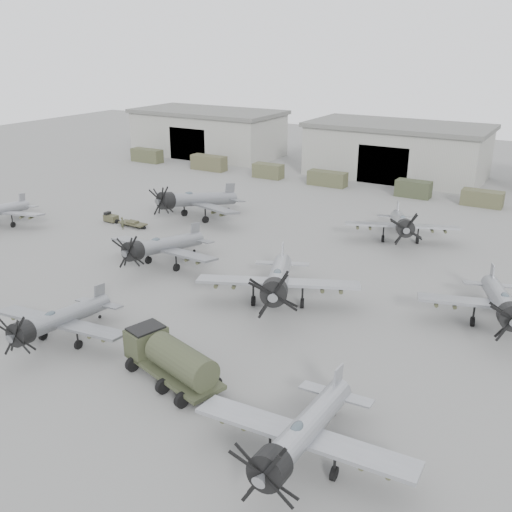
% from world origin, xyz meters
% --- Properties ---
extents(ground, '(220.00, 220.00, 0.00)m').
position_xyz_m(ground, '(0.00, 0.00, 0.00)').
color(ground, slate).
rests_on(ground, ground).
extents(hangar_left, '(29.00, 14.80, 8.70)m').
position_xyz_m(hangar_left, '(-38.00, 61.96, 4.37)').
color(hangar_left, gray).
rests_on(hangar_left, ground).
extents(hangar_center, '(29.00, 14.80, 8.70)m').
position_xyz_m(hangar_center, '(0.00, 61.96, 4.37)').
color(hangar_center, gray).
rests_on(hangar_center, ground).
extents(support_truck_0, '(6.18, 2.20, 2.41)m').
position_xyz_m(support_truck_0, '(-43.64, 50.00, 1.21)').
color(support_truck_0, '#41442C').
rests_on(support_truck_0, ground).
extents(support_truck_1, '(6.46, 2.20, 2.57)m').
position_xyz_m(support_truck_1, '(-29.57, 50.00, 1.28)').
color(support_truck_1, '#48462F').
rests_on(support_truck_1, ground).
extents(support_truck_2, '(5.00, 2.20, 2.34)m').
position_xyz_m(support_truck_2, '(-17.65, 50.00, 1.17)').
color(support_truck_2, '#47482F').
rests_on(support_truck_2, ground).
extents(support_truck_3, '(6.11, 2.20, 2.25)m').
position_xyz_m(support_truck_3, '(-7.02, 50.00, 1.12)').
color(support_truck_3, '#45472E').
rests_on(support_truck_3, ground).
extents(support_truck_4, '(5.01, 2.20, 2.41)m').
position_xyz_m(support_truck_4, '(6.52, 50.00, 1.21)').
color(support_truck_4, '#343A26').
rests_on(support_truck_4, ground).
extents(support_truck_5, '(5.46, 2.20, 2.17)m').
position_xyz_m(support_truck_5, '(16.06, 50.00, 1.09)').
color(support_truck_5, '#47472F').
rests_on(support_truck_5, ground).
extents(aircraft_near_1, '(11.25, 10.13, 4.47)m').
position_xyz_m(aircraft_near_1, '(-4.03, -6.14, 2.03)').
color(aircraft_near_1, gray).
rests_on(aircraft_near_1, ground).
extents(aircraft_near_2, '(12.34, 11.11, 4.94)m').
position_xyz_m(aircraft_near_2, '(17.44, -8.86, 2.25)').
color(aircraft_near_2, '#979A9F').
rests_on(aircraft_near_2, ground).
extents(aircraft_mid_1, '(12.40, 11.15, 4.96)m').
position_xyz_m(aircraft_mid_1, '(-7.39, 9.90, 2.26)').
color(aircraft_mid_1, gray).
rests_on(aircraft_mid_1, ground).
extents(aircraft_mid_2, '(13.61, 12.34, 5.57)m').
position_xyz_m(aircraft_mid_2, '(6.99, 7.86, 2.53)').
color(aircraft_mid_2, '#9C9FA5').
rests_on(aircraft_mid_2, ground).
extents(aircraft_mid_3, '(12.71, 11.44, 5.08)m').
position_xyz_m(aircraft_mid_3, '(23.94, 13.21, 2.31)').
color(aircraft_mid_3, gray).
rests_on(aircraft_mid_3, ground).
extents(aircraft_far_0, '(14.08, 12.67, 5.60)m').
position_xyz_m(aircraft_far_0, '(-14.32, 24.81, 2.55)').
color(aircraft_far_0, gray).
rests_on(aircraft_far_0, ground).
extents(aircraft_far_1, '(12.41, 11.22, 5.04)m').
position_xyz_m(aircraft_far_1, '(11.03, 29.36, 2.29)').
color(aircraft_far_1, '#94979C').
rests_on(aircraft_far_1, ground).
extents(fuel_tanker, '(8.41, 4.76, 3.08)m').
position_xyz_m(fuel_tanker, '(6.28, -5.62, 1.77)').
color(fuel_tanker, '#343825').
rests_on(fuel_tanker, ground).
extents(tug_trailer, '(6.34, 1.40, 1.27)m').
position_xyz_m(tug_trailer, '(-21.21, 18.59, 0.48)').
color(tug_trailer, '#3B3A27').
rests_on(tug_trailer, ground).
extents(ground_crew, '(0.55, 0.66, 1.54)m').
position_xyz_m(ground_crew, '(-19.30, 17.20, 0.77)').
color(ground_crew, '#43462D').
rests_on(ground_crew, ground).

